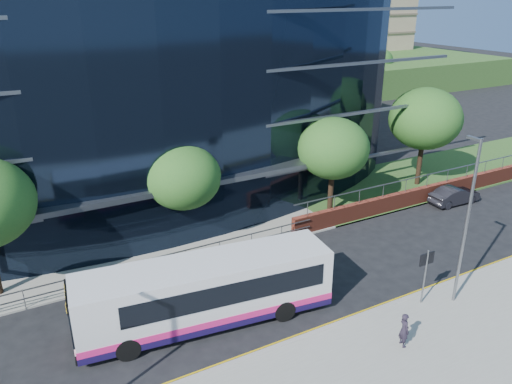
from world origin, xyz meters
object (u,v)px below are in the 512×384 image
tree_far_b (183,177)px  tree_far_d (425,119)px  pedestrian (404,330)px  street_sign (426,266)px  parked_car (454,195)px  tree_dist_e (294,68)px  tree_dist_f (378,61)px  streetlight_east (467,219)px  city_bus (209,291)px  tree_far_c (333,148)px

tree_far_b → tree_far_d: bearing=1.5°
pedestrian → street_sign: bearing=-43.9°
tree_far_d → tree_far_b: bearing=-178.5°
street_sign → parked_car: size_ratio=0.74×
tree_dist_e → parked_car: (-8.40, -33.85, -3.91)m
tree_dist_e → tree_dist_f: size_ratio=1.08×
tree_dist_e → pedestrian: 49.06m
streetlight_east → parked_car: size_ratio=2.12×
tree_far_b → city_bus: 8.09m
tree_far_c → tree_far_d: size_ratio=0.87×
tree_far_d → tree_dist_e: tree_far_d is taller
parked_car → city_bus: bearing=103.1°
street_sign → pedestrian: 3.73m
streetlight_east → parked_car: bearing=40.9°
tree_far_d → tree_dist_f: tree_far_d is taller
tree_far_c → tree_dist_e: (17.00, 31.00, 0.00)m
tree_far_c → parked_car: 9.87m
city_bus → tree_far_b: bearing=83.1°
city_bus → pedestrian: (6.33, -5.50, -0.70)m
streetlight_east → street_sign: bearing=158.6°
tree_far_c → parked_car: size_ratio=1.72×
street_sign → parked_car: street_sign is taller
street_sign → parked_car: (11.10, 7.74, -1.53)m
tree_far_b → tree_far_c: bearing=-2.9°
tree_dist_e → parked_car: bearing=-103.9°
tree_dist_e → streetlight_east: (-18.00, -42.17, -0.10)m
tree_far_b → streetlight_east: bearing=-52.4°
tree_far_b → streetlight_east: 14.74m
street_sign → city_bus: 10.01m
tree_dist_e → pedestrian: (-22.48, -43.45, -3.61)m
tree_far_d → city_bus: size_ratio=0.65×
tree_dist_f → streetlight_east: size_ratio=0.76×
street_sign → pedestrian: bearing=-147.9°
tree_dist_f → parked_car: 43.51m
street_sign → tree_dist_f: (35.50, 43.59, 2.06)m
tree_dist_e → tree_far_b: bearing=-131.5°
tree_far_b → tree_far_c: tree_far_c is taller
tree_far_b → tree_dist_e: size_ratio=0.93×
streetlight_east → tree_far_c: bearing=84.9°
street_sign → tree_far_b: size_ratio=0.46×
tree_far_d → street_sign: bearing=-134.8°
tree_far_c → tree_dist_f: (33.00, 33.00, -0.33)m
streetlight_east → tree_far_b: bearing=127.6°
tree_far_c → tree_far_b: bearing=177.1°
tree_dist_e → city_bus: bearing=-127.2°
tree_dist_f → tree_dist_e: bearing=-172.9°
streetlight_east → tree_dist_f: bearing=52.4°
tree_dist_e → city_bus: 47.74m
tree_dist_f → pedestrian: bearing=-130.3°
tree_dist_e → street_sign: bearing=-115.1°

